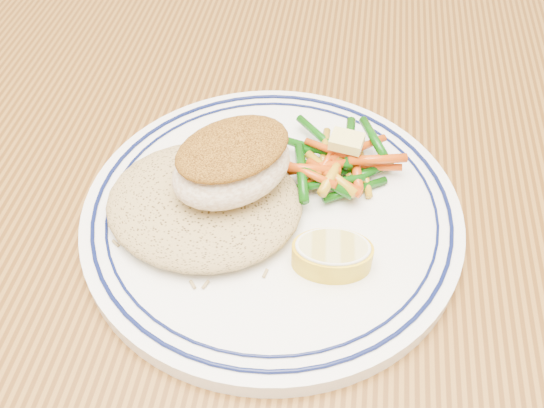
{
  "coord_description": "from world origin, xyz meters",
  "views": [
    {
      "loc": [
        0.07,
        -0.27,
        1.11
      ],
      "look_at": [
        0.03,
        0.04,
        0.77
      ],
      "focal_mm": 40.0,
      "sensor_mm": 36.0,
      "label": 1
    }
  ],
  "objects": [
    {
      "name": "dining_table",
      "position": [
        0.0,
        0.0,
        0.65
      ],
      "size": [
        1.5,
        0.9,
        0.75
      ],
      "color": "#553211",
      "rests_on": "ground"
    },
    {
      "name": "plate",
      "position": [
        0.03,
        0.04,
        0.76
      ],
      "size": [
        0.29,
        0.29,
        0.02
      ],
      "color": "white",
      "rests_on": "dining_table"
    },
    {
      "name": "rice_pilaf",
      "position": [
        -0.02,
        0.03,
        0.78
      ],
      "size": [
        0.15,
        0.13,
        0.03
      ],
      "primitive_type": "ellipsoid",
      "color": "#9D824E",
      "rests_on": "plate"
    },
    {
      "name": "fish_fillet",
      "position": [
        -0.0,
        0.04,
        0.81
      ],
      "size": [
        0.11,
        0.11,
        0.05
      ],
      "color": "#EFDFC5",
      "rests_on": "rice_pilaf"
    },
    {
      "name": "vegetable_pile",
      "position": [
        0.07,
        0.08,
        0.78
      ],
      "size": [
        0.11,
        0.1,
        0.03
      ],
      "color": "#0C4809",
      "rests_on": "plate"
    },
    {
      "name": "butter_pat",
      "position": [
        0.08,
        0.09,
        0.8
      ],
      "size": [
        0.03,
        0.02,
        0.01
      ],
      "primitive_type": "cube",
      "rotation": [
        0.0,
        0.0,
        -0.19
      ],
      "color": "#ECDF73",
      "rests_on": "vegetable_pile"
    },
    {
      "name": "lemon_wedge",
      "position": [
        0.08,
        -0.01,
        0.78
      ],
      "size": [
        0.06,
        0.06,
        0.02
      ],
      "color": "yellow",
      "rests_on": "plate"
    }
  ]
}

